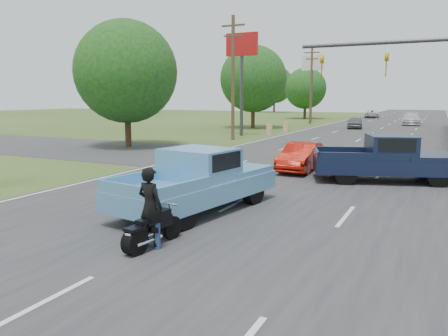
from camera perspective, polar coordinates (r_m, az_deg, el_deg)
The scene contains 23 objects.
ground at distance 8.43m, azimuth -22.84°, elevation -16.17°, with size 200.00×200.00×0.00m, color #374B1E.
main_road at distance 45.40m, azimuth 18.76°, elevation 4.31°, with size 15.00×180.00×0.02m, color #2D2D30.
cross_road at distance 23.89m, azimuth 11.65°, elevation 0.60°, with size 120.00×10.00×0.02m, color #2D2D30.
utility_pole_5 at distance 36.35m, azimuth 1.18°, elevation 12.07°, with size 2.00×0.28×10.00m.
utility_pole_6 at distance 58.95m, azimuth 11.31°, elevation 10.81°, with size 2.00×0.28×10.00m.
tree_0 at distance 31.91m, azimuth -12.67°, elevation 12.15°, with size 7.14×7.14×8.84m.
tree_1 at distance 50.78m, azimuth 3.85°, elevation 11.53°, with size 7.56×7.56×9.36m.
tree_2 at distance 73.69m, azimuth 10.60°, elevation 10.19°, with size 6.72×6.72×8.32m.
tree_4 at distance 100.51m, azimuth -11.26°, elevation 10.94°, with size 9.24×9.24×11.44m.
tree_6 at distance 106.18m, azimuth 6.61°, elevation 10.78°, with size 8.82×8.82×10.92m.
barrel_2 at distance 41.57m, azimuth 5.94°, elevation 5.02°, with size 0.56×0.56×1.00m, color orange.
barrel_3 at distance 45.24m, azimuth 8.07°, elevation 5.32°, with size 0.56×0.56×1.00m, color orange.
pole_sign_left_near at distance 40.53m, azimuth 2.34°, elevation 14.40°, with size 3.00×0.35×9.20m.
pole_sign_left_far at distance 63.16m, azimuth 11.43°, elevation 12.37°, with size 3.00×0.35×9.20m.
signal_mast at distance 21.91m, azimuth 26.58°, elevation 11.65°, with size 9.12×0.40×7.00m.
red_convertible at distance 21.32m, azimuth 10.07°, elevation 1.42°, with size 1.42×4.06×1.34m, color #9D1307.
motorcycle at distance 10.42m, azimuth -9.68°, elevation -8.12°, with size 0.61×1.92×0.97m.
rider at distance 10.31m, azimuth -9.61°, elevation -5.47°, with size 0.67×0.44×1.84m, color black.
blue_pickup at distance 13.64m, azimuth -3.15°, elevation -1.47°, with size 3.20×6.18×1.95m.
navy_pickup at distance 19.51m, azimuth 20.91°, elevation 1.19°, with size 6.34×4.03×1.97m.
distant_car_grey at distance 51.81m, azimuth 16.73°, elevation 5.70°, with size 1.60×3.99×1.36m, color slate.
distant_car_silver at distance 60.88m, azimuth 23.30°, elevation 5.92°, with size 2.22×5.46×1.58m, color silver.
distant_car_white at distance 79.75m, azimuth 18.78°, elevation 6.71°, with size 2.29×4.98×1.38m, color silver.
Camera 1 is at (5.91, -4.88, 3.51)m, focal length 35.00 mm.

